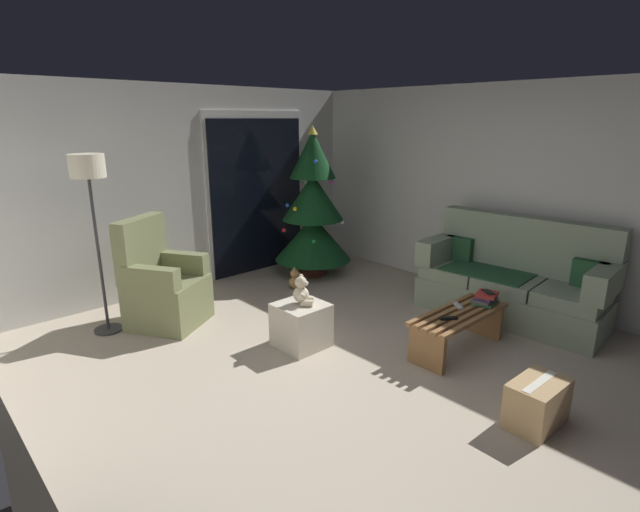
% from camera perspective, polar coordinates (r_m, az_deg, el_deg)
% --- Properties ---
extents(ground_plane, '(7.00, 7.00, 0.00)m').
position_cam_1_polar(ground_plane, '(4.13, 2.61, -14.49)').
color(ground_plane, '#B2A38E').
extents(wall_back, '(5.72, 0.12, 2.50)m').
position_cam_1_polar(wall_back, '(6.16, -18.08, 7.35)').
color(wall_back, beige).
rests_on(wall_back, ground).
extents(wall_right, '(0.12, 6.00, 2.50)m').
position_cam_1_polar(wall_right, '(6.01, 22.45, 6.73)').
color(wall_right, beige).
rests_on(wall_right, ground).
extents(patio_door_frame, '(1.60, 0.02, 2.20)m').
position_cam_1_polar(patio_door_frame, '(6.78, -7.47, 7.44)').
color(patio_door_frame, silver).
rests_on(patio_door_frame, ground).
extents(patio_door_glass, '(1.50, 0.02, 2.10)m').
position_cam_1_polar(patio_door_glass, '(6.77, -7.37, 7.01)').
color(patio_door_glass, black).
rests_on(patio_door_glass, ground).
extents(couch, '(0.91, 1.99, 1.08)m').
position_cam_1_polar(couch, '(5.60, 21.96, -2.84)').
color(couch, gray).
rests_on(couch, ground).
extents(coffee_table, '(1.10, 0.40, 0.39)m').
position_cam_1_polar(coffee_table, '(4.67, 16.14, -7.86)').
color(coffee_table, olive).
rests_on(coffee_table, ground).
extents(remote_silver, '(0.13, 0.15, 0.02)m').
position_cam_1_polar(remote_silver, '(4.74, 16.08, -5.68)').
color(remote_silver, '#ADADB2').
rests_on(remote_silver, coffee_table).
extents(remote_black, '(0.15, 0.13, 0.02)m').
position_cam_1_polar(remote_black, '(4.42, 15.05, -7.17)').
color(remote_black, black).
rests_on(remote_black, coffee_table).
extents(book_stack, '(0.27, 0.24, 0.12)m').
position_cam_1_polar(book_stack, '(4.87, 19.07, -4.76)').
color(book_stack, '#337042').
rests_on(book_stack, coffee_table).
extents(cell_phone, '(0.13, 0.16, 0.01)m').
position_cam_1_polar(cell_phone, '(4.85, 19.40, -4.06)').
color(cell_phone, black).
rests_on(cell_phone, book_stack).
extents(christmas_tree, '(1.04, 1.04, 2.02)m').
position_cam_1_polar(christmas_tree, '(6.50, -0.86, 5.37)').
color(christmas_tree, '#4C1E19').
rests_on(christmas_tree, ground).
extents(armchair, '(0.94, 0.94, 1.13)m').
position_cam_1_polar(armchair, '(5.28, -18.19, -3.55)').
color(armchair, olive).
rests_on(armchair, ground).
extents(floor_lamp, '(0.32, 0.32, 1.78)m').
position_cam_1_polar(floor_lamp, '(5.05, -25.74, 7.73)').
color(floor_lamp, '#2D2D30').
rests_on(floor_lamp, ground).
extents(ottoman, '(0.44, 0.44, 0.42)m').
position_cam_1_polar(ottoman, '(4.60, -2.24, -8.20)').
color(ottoman, beige).
rests_on(ottoman, ground).
extents(teddy_bear_cream, '(0.21, 0.21, 0.29)m').
position_cam_1_polar(teddy_bear_cream, '(4.47, -2.15, -4.32)').
color(teddy_bear_cream, beige).
rests_on(teddy_bear_cream, ottoman).
extents(teddy_bear_honey_by_tree, '(0.22, 0.21, 0.29)m').
position_cam_1_polar(teddy_bear_honey_by_tree, '(6.08, -2.93, -2.95)').
color(teddy_bear_honey_by_tree, tan).
rests_on(teddy_bear_honey_by_tree, ground).
extents(cardboard_box_taped_mid_floor, '(0.46, 0.31, 0.34)m').
position_cam_1_polar(cardboard_box_taped_mid_floor, '(3.85, 24.39, -15.64)').
color(cardboard_box_taped_mid_floor, tan).
rests_on(cardboard_box_taped_mid_floor, ground).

